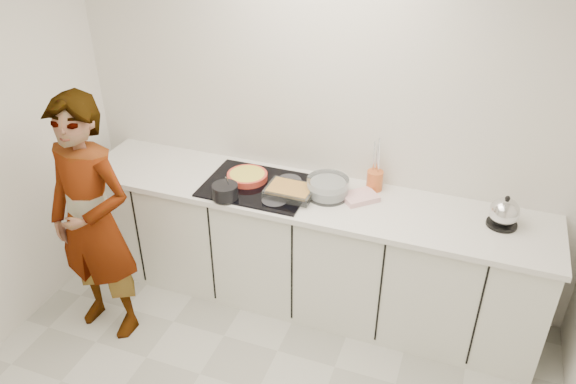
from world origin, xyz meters
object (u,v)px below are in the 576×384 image
(cook, at_px, (93,222))
(utensil_crock, at_px, (375,180))
(hob, at_px, (258,186))
(baking_dish, at_px, (290,191))
(saucepan, at_px, (225,191))
(kettle, at_px, (504,213))
(mixing_bowl, at_px, (328,188))
(tart_dish, at_px, (247,176))

(cook, bearing_deg, utensil_crock, 34.33)
(hob, distance_m, utensil_crock, 0.80)
(baking_dish, relative_size, utensil_crock, 2.30)
(hob, distance_m, cook, 1.10)
(hob, xyz_separation_m, baking_dish, (0.26, -0.05, 0.04))
(saucepan, relative_size, kettle, 0.95)
(kettle, relative_size, utensil_crock, 1.72)
(mixing_bowl, xyz_separation_m, kettle, (1.11, 0.04, 0.03))
(baking_dish, distance_m, cook, 1.28)
(saucepan, distance_m, cook, 0.86)
(hob, xyz_separation_m, tart_dish, (-0.10, 0.05, 0.03))
(hob, distance_m, saucepan, 0.27)
(tart_dish, xyz_separation_m, mixing_bowl, (0.58, 0.00, 0.02))
(mixing_bowl, height_order, utensil_crock, utensil_crock)
(tart_dish, distance_m, kettle, 1.69)
(tart_dish, relative_size, mixing_bowl, 1.05)
(hob, relative_size, saucepan, 3.21)
(saucepan, distance_m, baking_dish, 0.43)
(utensil_crock, bearing_deg, tart_dish, -167.05)
(hob, xyz_separation_m, saucepan, (-0.13, -0.22, 0.05))
(saucepan, xyz_separation_m, utensil_crock, (0.89, 0.47, 0.01))
(baking_dish, bearing_deg, saucepan, -155.55)
(hob, xyz_separation_m, kettle, (1.59, 0.09, 0.08))
(hob, height_order, utensil_crock, utensil_crock)
(hob, distance_m, tart_dish, 0.11)
(baking_dish, bearing_deg, cook, -149.60)
(tart_dish, bearing_deg, saucepan, -98.03)
(mixing_bowl, distance_m, cook, 1.53)
(tart_dish, bearing_deg, hob, -26.33)
(utensil_crock, bearing_deg, hob, -162.13)
(utensil_crock, bearing_deg, baking_dish, -150.00)
(tart_dish, relative_size, kettle, 1.50)
(cook, bearing_deg, kettle, 21.84)
(saucepan, bearing_deg, baking_dish, 24.45)
(kettle, distance_m, cook, 2.56)
(mixing_bowl, distance_m, kettle, 1.11)
(hob, xyz_separation_m, mixing_bowl, (0.48, 0.05, 0.05))
(hob, bearing_deg, baking_dish, -10.11)
(tart_dish, height_order, utensil_crock, utensil_crock)
(utensil_crock, bearing_deg, mixing_bowl, -144.64)
(hob, bearing_deg, utensil_crock, 17.87)
(kettle, bearing_deg, saucepan, -169.74)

